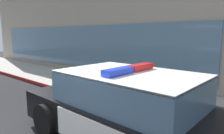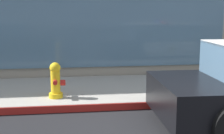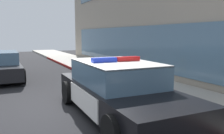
% 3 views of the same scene
% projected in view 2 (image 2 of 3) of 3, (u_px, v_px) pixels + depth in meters
% --- Properties ---
extents(sidewalk, '(48.00, 2.65, 0.15)m').
position_uv_depth(sidewalk, '(173.00, 88.00, 7.87)').
color(sidewalk, '#A39E93').
rests_on(sidewalk, ground).
extents(curb_red_paint, '(28.80, 0.04, 0.14)m').
position_uv_depth(curb_red_paint, '(194.00, 104.00, 6.57)').
color(curb_red_paint, maroon).
rests_on(curb_red_paint, ground).
extents(fire_hydrant, '(0.34, 0.39, 0.73)m').
position_uv_depth(fire_hydrant, '(56.00, 81.00, 6.68)').
color(fire_hydrant, gold).
rests_on(fire_hydrant, sidewalk).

